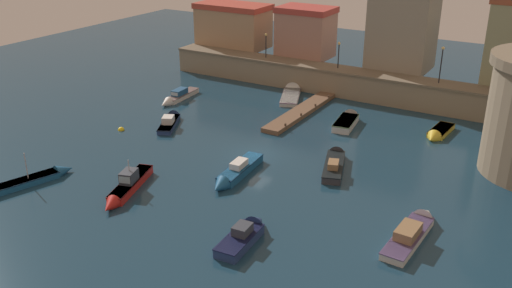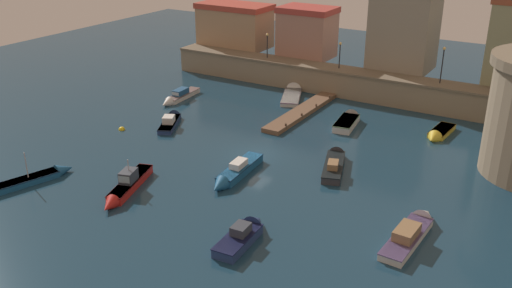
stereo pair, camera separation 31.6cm
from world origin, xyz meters
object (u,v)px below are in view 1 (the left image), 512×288
(quay_lamp_0, at_px, (266,41))
(moored_boat_5, at_px, (292,93))
(moored_boat_6, at_px, (126,187))
(moored_boat_0, at_px, (171,120))
(moored_boat_7, at_px, (348,120))
(quay_lamp_1, at_px, (339,51))
(moored_boat_8, at_px, (235,173))
(moored_boat_9, at_px, (37,178))
(moored_boat_10, at_px, (177,97))
(moored_boat_1, at_px, (335,161))
(moored_boat_4, at_px, (413,230))
(moored_boat_2, at_px, (246,234))
(quay_lamp_2, at_px, (442,59))
(mooring_buoy_0, at_px, (121,130))
(moored_boat_3, at_px, (438,133))

(quay_lamp_0, xyz_separation_m, moored_boat_5, (5.28, -3.19, -4.79))
(moored_boat_6, bearing_deg, quay_lamp_0, 172.58)
(moored_boat_0, distance_m, moored_boat_7, 17.76)
(moored_boat_0, bearing_deg, quay_lamp_1, -57.56)
(moored_boat_0, height_order, moored_boat_8, moored_boat_8)
(moored_boat_5, bearing_deg, moored_boat_9, 144.28)
(moored_boat_5, distance_m, moored_boat_8, 22.22)
(moored_boat_10, bearing_deg, moored_boat_8, 46.70)
(moored_boat_6, height_order, moored_boat_8, moored_boat_6)
(moored_boat_6, bearing_deg, moored_boat_10, -169.46)
(moored_boat_5, bearing_deg, quay_lamp_1, -75.44)
(moored_boat_5, bearing_deg, quay_lamp_0, 36.26)
(moored_boat_1, bearing_deg, moored_boat_8, 117.27)
(moored_boat_4, height_order, moored_boat_10, moored_boat_4)
(moored_boat_0, bearing_deg, moored_boat_2, -155.82)
(moored_boat_5, height_order, moored_boat_9, moored_boat_9)
(quay_lamp_2, relative_size, moored_boat_1, 0.55)
(moored_boat_5, xyz_separation_m, mooring_buoy_0, (-9.12, -18.36, -0.25))
(moored_boat_7, height_order, moored_boat_10, moored_boat_7)
(moored_boat_5, relative_size, moored_boat_8, 1.01)
(moored_boat_1, height_order, moored_boat_5, moored_boat_1)
(quay_lamp_2, distance_m, moored_boat_8, 26.88)
(quay_lamp_2, height_order, moored_boat_10, quay_lamp_2)
(moored_boat_3, xyz_separation_m, mooring_buoy_0, (-26.85, -14.26, -0.26))
(moored_boat_0, xyz_separation_m, moored_boat_9, (-0.82, -15.68, -0.04))
(moored_boat_7, xyz_separation_m, mooring_buoy_0, (-18.28, -12.99, -0.39))
(moored_boat_2, bearing_deg, moored_boat_1, -5.83)
(moored_boat_1, bearing_deg, moored_boat_7, -2.58)
(moored_boat_1, distance_m, moored_boat_7, 10.24)
(moored_boat_7, xyz_separation_m, moored_boat_10, (-19.28, -2.95, -0.01))
(moored_boat_0, height_order, moored_boat_9, moored_boat_9)
(moored_boat_6, distance_m, mooring_buoy_0, 13.41)
(moored_boat_6, bearing_deg, mooring_buoy_0, -152.63)
(quay_lamp_0, relative_size, moored_boat_5, 0.40)
(moored_boat_0, height_order, moored_boat_2, moored_boat_2)
(quay_lamp_1, relative_size, moored_boat_10, 0.45)
(quay_lamp_1, height_order, moored_boat_10, quay_lamp_1)
(moored_boat_2, bearing_deg, quay_lamp_0, 23.90)
(quay_lamp_2, relative_size, moored_boat_7, 0.68)
(moored_boat_2, height_order, moored_boat_5, moored_boat_2)
(moored_boat_10, distance_m, mooring_buoy_0, 10.10)
(moored_boat_6, bearing_deg, moored_boat_9, -91.32)
(moored_boat_2, height_order, moored_boat_10, moored_boat_2)
(moored_boat_7, bearing_deg, moored_boat_10, 90.49)
(quay_lamp_1, relative_size, moored_boat_0, 0.49)
(moored_boat_4, height_order, moored_boat_9, moored_boat_9)
(moored_boat_10, relative_size, mooring_buoy_0, 10.81)
(moored_boat_1, height_order, moored_boat_4, moored_boat_4)
(mooring_buoy_0, bearing_deg, quay_lamp_0, 79.90)
(quay_lamp_2, distance_m, moored_boat_2, 32.54)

